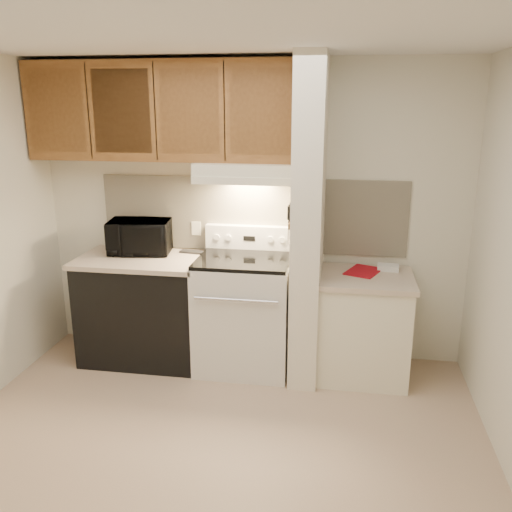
# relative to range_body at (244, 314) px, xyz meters

# --- Properties ---
(floor) EXTENTS (3.60, 3.60, 0.00)m
(floor) POSITION_rel_range_body_xyz_m (0.00, -1.16, -0.46)
(floor) COLOR tan
(floor) RESTS_ON ground
(ceiling) EXTENTS (3.60, 3.60, 0.00)m
(ceiling) POSITION_rel_range_body_xyz_m (0.00, -1.16, 2.04)
(ceiling) COLOR white
(ceiling) RESTS_ON wall_back
(wall_back) EXTENTS (3.60, 2.50, 0.02)m
(wall_back) POSITION_rel_range_body_xyz_m (0.00, 0.34, 0.79)
(wall_back) COLOR silver
(wall_back) RESTS_ON floor
(backsplash) EXTENTS (2.60, 0.02, 0.63)m
(backsplash) POSITION_rel_range_body_xyz_m (0.00, 0.33, 0.78)
(backsplash) COLOR beige
(backsplash) RESTS_ON wall_back
(range_body) EXTENTS (0.76, 0.65, 0.92)m
(range_body) POSITION_rel_range_body_xyz_m (0.00, 0.00, 0.00)
(range_body) COLOR silver
(range_body) RESTS_ON floor
(oven_window) EXTENTS (0.50, 0.01, 0.30)m
(oven_window) POSITION_rel_range_body_xyz_m (0.00, -0.32, 0.04)
(oven_window) COLOR black
(oven_window) RESTS_ON range_body
(oven_handle) EXTENTS (0.65, 0.02, 0.02)m
(oven_handle) POSITION_rel_range_body_xyz_m (0.00, -0.35, 0.26)
(oven_handle) COLOR silver
(oven_handle) RESTS_ON range_body
(cooktop) EXTENTS (0.74, 0.64, 0.03)m
(cooktop) POSITION_rel_range_body_xyz_m (0.00, 0.00, 0.48)
(cooktop) COLOR black
(cooktop) RESTS_ON range_body
(range_backguard) EXTENTS (0.76, 0.08, 0.20)m
(range_backguard) POSITION_rel_range_body_xyz_m (0.00, 0.28, 0.59)
(range_backguard) COLOR silver
(range_backguard) RESTS_ON range_body
(range_display) EXTENTS (0.10, 0.01, 0.04)m
(range_display) POSITION_rel_range_body_xyz_m (0.00, 0.24, 0.59)
(range_display) COLOR black
(range_display) RESTS_ON range_backguard
(range_knob_left_outer) EXTENTS (0.05, 0.02, 0.05)m
(range_knob_left_outer) POSITION_rel_range_body_xyz_m (-0.28, 0.24, 0.59)
(range_knob_left_outer) COLOR silver
(range_knob_left_outer) RESTS_ON range_backguard
(range_knob_left_inner) EXTENTS (0.05, 0.02, 0.05)m
(range_knob_left_inner) POSITION_rel_range_body_xyz_m (-0.18, 0.24, 0.59)
(range_knob_left_inner) COLOR silver
(range_knob_left_inner) RESTS_ON range_backguard
(range_knob_right_inner) EXTENTS (0.05, 0.02, 0.05)m
(range_knob_right_inner) POSITION_rel_range_body_xyz_m (0.18, 0.24, 0.59)
(range_knob_right_inner) COLOR silver
(range_knob_right_inner) RESTS_ON range_backguard
(range_knob_right_outer) EXTENTS (0.05, 0.02, 0.05)m
(range_knob_right_outer) POSITION_rel_range_body_xyz_m (0.28, 0.24, 0.59)
(range_knob_right_outer) COLOR silver
(range_knob_right_outer) RESTS_ON range_backguard
(dishwasher_front) EXTENTS (1.00, 0.63, 0.87)m
(dishwasher_front) POSITION_rel_range_body_xyz_m (-0.88, 0.01, -0.03)
(dishwasher_front) COLOR black
(dishwasher_front) RESTS_ON floor
(left_countertop) EXTENTS (1.04, 0.67, 0.04)m
(left_countertop) POSITION_rel_range_body_xyz_m (-0.88, 0.01, 0.43)
(left_countertop) COLOR beige
(left_countertop) RESTS_ON dishwasher_front
(spoon_rest) EXTENTS (0.25, 0.11, 0.02)m
(spoon_rest) POSITION_rel_range_body_xyz_m (-0.48, 0.21, 0.46)
(spoon_rest) COLOR black
(spoon_rest) RESTS_ON left_countertop
(teal_jar) EXTENTS (0.11, 0.11, 0.11)m
(teal_jar) POSITION_rel_range_body_xyz_m (-1.04, 0.23, 0.51)
(teal_jar) COLOR #326D62
(teal_jar) RESTS_ON left_countertop
(outlet) EXTENTS (0.08, 0.01, 0.12)m
(outlet) POSITION_rel_range_body_xyz_m (-0.48, 0.32, 0.64)
(outlet) COLOR #EDE7C9
(outlet) RESTS_ON backsplash
(microwave) EXTENTS (0.56, 0.42, 0.28)m
(microwave) POSITION_rel_range_body_xyz_m (-0.93, 0.15, 0.59)
(microwave) COLOR black
(microwave) RESTS_ON left_countertop
(partition_pillar) EXTENTS (0.22, 0.70, 2.50)m
(partition_pillar) POSITION_rel_range_body_xyz_m (0.51, -0.01, 0.79)
(partition_pillar) COLOR silver
(partition_pillar) RESTS_ON floor
(pillar_trim) EXTENTS (0.01, 0.70, 0.04)m
(pillar_trim) POSITION_rel_range_body_xyz_m (0.39, -0.01, 0.84)
(pillar_trim) COLOR brown
(pillar_trim) RESTS_ON partition_pillar
(knife_strip) EXTENTS (0.02, 0.42, 0.04)m
(knife_strip) POSITION_rel_range_body_xyz_m (0.39, -0.06, 0.86)
(knife_strip) COLOR black
(knife_strip) RESTS_ON partition_pillar
(knife_blade_a) EXTENTS (0.01, 0.03, 0.16)m
(knife_blade_a) POSITION_rel_range_body_xyz_m (0.38, -0.22, 0.76)
(knife_blade_a) COLOR silver
(knife_blade_a) RESTS_ON knife_strip
(knife_handle_a) EXTENTS (0.02, 0.02, 0.10)m
(knife_handle_a) POSITION_rel_range_body_xyz_m (0.38, -0.21, 0.91)
(knife_handle_a) COLOR black
(knife_handle_a) RESTS_ON knife_strip
(knife_blade_b) EXTENTS (0.01, 0.04, 0.18)m
(knife_blade_b) POSITION_rel_range_body_xyz_m (0.38, -0.15, 0.75)
(knife_blade_b) COLOR silver
(knife_blade_b) RESTS_ON knife_strip
(knife_handle_b) EXTENTS (0.02, 0.02, 0.10)m
(knife_handle_b) POSITION_rel_range_body_xyz_m (0.38, -0.14, 0.91)
(knife_handle_b) COLOR black
(knife_handle_b) RESTS_ON knife_strip
(knife_blade_c) EXTENTS (0.01, 0.04, 0.20)m
(knife_blade_c) POSITION_rel_range_body_xyz_m (0.38, -0.07, 0.74)
(knife_blade_c) COLOR silver
(knife_blade_c) RESTS_ON knife_strip
(knife_handle_c) EXTENTS (0.02, 0.02, 0.10)m
(knife_handle_c) POSITION_rel_range_body_xyz_m (0.38, -0.06, 0.91)
(knife_handle_c) COLOR black
(knife_handle_c) RESTS_ON knife_strip
(knife_blade_d) EXTENTS (0.01, 0.04, 0.16)m
(knife_blade_d) POSITION_rel_range_body_xyz_m (0.38, 0.02, 0.76)
(knife_blade_d) COLOR silver
(knife_blade_d) RESTS_ON knife_strip
(knife_handle_d) EXTENTS (0.02, 0.02, 0.10)m
(knife_handle_d) POSITION_rel_range_body_xyz_m (0.38, 0.01, 0.91)
(knife_handle_d) COLOR black
(knife_handle_d) RESTS_ON knife_strip
(knife_blade_e) EXTENTS (0.01, 0.04, 0.18)m
(knife_blade_e) POSITION_rel_range_body_xyz_m (0.38, 0.11, 0.75)
(knife_blade_e) COLOR silver
(knife_blade_e) RESTS_ON knife_strip
(knife_handle_e) EXTENTS (0.02, 0.02, 0.10)m
(knife_handle_e) POSITION_rel_range_body_xyz_m (0.38, 0.10, 0.91)
(knife_handle_e) COLOR black
(knife_handle_e) RESTS_ON knife_strip
(oven_mitt) EXTENTS (0.03, 0.11, 0.26)m
(oven_mitt) POSITION_rel_range_body_xyz_m (0.38, 0.17, 0.71)
(oven_mitt) COLOR slate
(oven_mitt) RESTS_ON partition_pillar
(right_cab_base) EXTENTS (0.70, 0.60, 0.81)m
(right_cab_base) POSITION_rel_range_body_xyz_m (0.97, -0.01, -0.06)
(right_cab_base) COLOR #EDE7C9
(right_cab_base) RESTS_ON floor
(right_countertop) EXTENTS (0.74, 0.64, 0.04)m
(right_countertop) POSITION_rel_range_body_xyz_m (0.97, -0.01, 0.37)
(right_countertop) COLOR beige
(right_countertop) RESTS_ON right_cab_base
(red_folder) EXTENTS (0.33, 0.37, 0.01)m
(red_folder) POSITION_rel_range_body_xyz_m (0.95, 0.09, 0.40)
(red_folder) COLOR #A30C17
(red_folder) RESTS_ON right_countertop
(white_box) EXTENTS (0.17, 0.12, 0.04)m
(white_box) POSITION_rel_range_body_xyz_m (1.15, 0.17, 0.41)
(white_box) COLOR white
(white_box) RESTS_ON right_countertop
(range_hood) EXTENTS (0.78, 0.44, 0.15)m
(range_hood) POSITION_rel_range_body_xyz_m (0.00, 0.12, 1.17)
(range_hood) COLOR #EDE7C9
(range_hood) RESTS_ON upper_cabinets
(hood_lip) EXTENTS (0.78, 0.04, 0.06)m
(hood_lip) POSITION_rel_range_body_xyz_m (0.00, -0.08, 1.12)
(hood_lip) COLOR #EDE7C9
(hood_lip) RESTS_ON range_hood
(upper_cabinets) EXTENTS (2.18, 0.33, 0.77)m
(upper_cabinets) POSITION_rel_range_body_xyz_m (-0.69, 0.17, 1.62)
(upper_cabinets) COLOR brown
(upper_cabinets) RESTS_ON wall_back
(cab_door_a) EXTENTS (0.46, 0.01, 0.63)m
(cab_door_a) POSITION_rel_range_body_xyz_m (-1.51, 0.01, 1.62)
(cab_door_a) COLOR brown
(cab_door_a) RESTS_ON upper_cabinets
(cab_gap_a) EXTENTS (0.01, 0.01, 0.73)m
(cab_gap_a) POSITION_rel_range_body_xyz_m (-1.23, 0.01, 1.62)
(cab_gap_a) COLOR black
(cab_gap_a) RESTS_ON upper_cabinets
(cab_door_b) EXTENTS (0.46, 0.01, 0.63)m
(cab_door_b) POSITION_rel_range_body_xyz_m (-0.96, 0.01, 1.62)
(cab_door_b) COLOR brown
(cab_door_b) RESTS_ON upper_cabinets
(cab_gap_b) EXTENTS (0.01, 0.01, 0.73)m
(cab_gap_b) POSITION_rel_range_body_xyz_m (-0.69, 0.01, 1.62)
(cab_gap_b) COLOR black
(cab_gap_b) RESTS_ON upper_cabinets
(cab_door_c) EXTENTS (0.46, 0.01, 0.63)m
(cab_door_c) POSITION_rel_range_body_xyz_m (-0.42, 0.01, 1.62)
(cab_door_c) COLOR brown
(cab_door_c) RESTS_ON upper_cabinets
(cab_gap_c) EXTENTS (0.01, 0.01, 0.73)m
(cab_gap_c) POSITION_rel_range_body_xyz_m (-0.14, 0.01, 1.62)
(cab_gap_c) COLOR black
(cab_gap_c) RESTS_ON upper_cabinets
(cab_door_d) EXTENTS (0.46, 0.01, 0.63)m
(cab_door_d) POSITION_rel_range_body_xyz_m (0.13, 0.01, 1.62)
(cab_door_d) COLOR brown
(cab_door_d) RESTS_ON upper_cabinets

